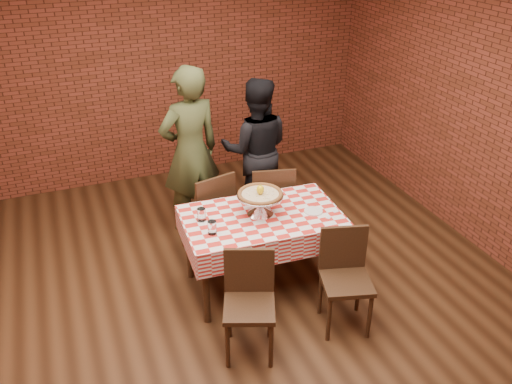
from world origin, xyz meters
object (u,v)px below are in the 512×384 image
pizza (260,195)px  condiment_caddy (256,191)px  water_glass_left (212,227)px  chair_near_left (249,309)px  diner_black (256,149)px  diner_olive (190,152)px  table (262,251)px  water_glass_right (201,215)px  pizza_stand (260,204)px  chair_near_right (346,283)px  chair_far_right (270,202)px  chair_far_left (207,211)px

pizza → condiment_caddy: 0.30m
water_glass_left → chair_near_left: size_ratio=0.13×
diner_black → diner_olive: bearing=22.3°
table → water_glass_right: 0.69m
pizza_stand → water_glass_left: (-0.49, -0.16, -0.03)m
diner_olive → chair_near_right: bearing=99.0°
table → chair_near_left: size_ratio=1.57×
pizza_stand → condiment_caddy: size_ratio=2.89×
pizza → chair_near_left: pizza is taller
chair_far_right → water_glass_right: bearing=46.6°
chair_near_left → condiment_caddy: bearing=87.2°
water_glass_left → water_glass_right: bearing=96.0°
chair_far_left → pizza: bearing=98.0°
pizza → chair_far_right: bearing=60.0°
chair_near_right → diner_black: bearing=105.6°
pizza → chair_near_right: bearing=-61.0°
water_glass_right → chair_near_left: bearing=-83.0°
diner_black → condiment_caddy: bearing=88.1°
chair_near_left → chair_far_left: (0.12, 1.51, 0.02)m
diner_black → pizza_stand: bearing=89.7°
water_glass_right → diner_olive: bearing=79.2°
chair_near_left → chair_near_right: size_ratio=0.99×
diner_olive → pizza_stand: bearing=92.7°
water_glass_right → chair_near_right: bearing=-42.3°
pizza → water_glass_right: bearing=171.7°
pizza → water_glass_right: size_ratio=3.39×
condiment_caddy → diner_olive: (-0.37, 0.91, 0.08)m
chair_far_right → diner_black: (0.06, 0.57, 0.35)m
chair_near_right → chair_far_left: (-0.73, 1.51, 0.02)m
chair_near_right → diner_black: (-0.00, 2.02, 0.36)m
table → chair_near_right: 0.88m
pizza_stand → diner_olive: 1.22m
pizza_stand → chair_far_right: size_ratio=0.46×
condiment_caddy → diner_black: (0.37, 0.95, -0.03)m
water_glass_left → condiment_caddy: size_ratio=0.81×
water_glass_left → chair_near_right: 1.19m
diner_olive → diner_black: 0.75m
pizza_stand → condiment_caddy: bearing=76.2°
chair_near_right → chair_far_right: (-0.06, 1.45, 0.02)m
chair_near_right → diner_black: size_ratio=0.55×
pizza_stand → diner_olive: (-0.30, 1.18, 0.06)m
pizza → chair_far_left: pizza is taller
water_glass_right → chair_near_right: 1.35m
diner_black → table: bearing=90.3°
pizza_stand → diner_black: diner_black is taller
condiment_caddy → chair_near_left: size_ratio=0.17×
diner_olive → condiment_caddy: bearing=100.4°
table → chair_near_left: chair_near_left is taller
table → diner_black: bearing=70.9°
condiment_caddy → diner_black: diner_black is taller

